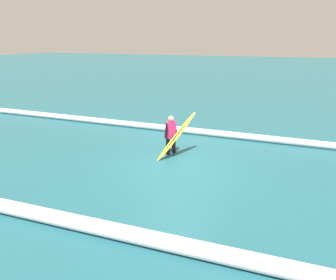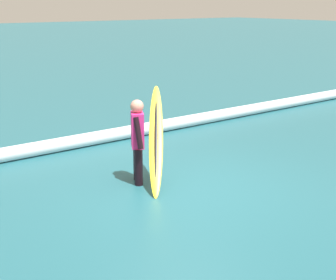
# 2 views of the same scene
# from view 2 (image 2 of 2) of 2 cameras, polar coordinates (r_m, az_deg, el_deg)

# --- Properties ---
(ground_plane) EXTENTS (133.14, 133.14, 0.00)m
(ground_plane) POSITION_cam_2_polar(r_m,az_deg,el_deg) (8.33, 2.42, -5.46)
(ground_plane) COLOR #1F5761
(surfer) EXTENTS (0.34, 0.58, 1.43)m
(surfer) POSITION_cam_2_polar(r_m,az_deg,el_deg) (8.35, -3.48, 0.31)
(surfer) COLOR black
(surfer) RESTS_ON ground_plane
(surfboard) EXTENTS (1.15, 1.45, 1.55)m
(surfboard) POSITION_cam_2_polar(r_m,az_deg,el_deg) (8.39, -1.38, 0.18)
(surfboard) COLOR yellow
(surfboard) RESTS_ON ground_plane
(wave_crest_foreground) EXTENTS (23.65, 0.53, 0.28)m
(wave_crest_foreground) POSITION_cam_2_polar(r_m,az_deg,el_deg) (10.79, -9.16, 0.05)
(wave_crest_foreground) COLOR white
(wave_crest_foreground) RESTS_ON ground_plane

